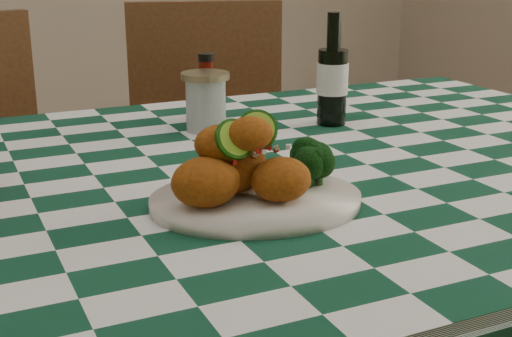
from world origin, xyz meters
name	(u,v)px	position (x,y,z in m)	size (l,w,h in m)	color
plate	(256,201)	(-0.04, -0.17, 0.80)	(0.28, 0.22, 0.02)	silver
fried_chicken_pile	(247,158)	(-0.05, -0.17, 0.86)	(0.17, 0.12, 0.11)	#974A0E
broccoli_side	(303,165)	(0.04, -0.15, 0.83)	(0.07, 0.07, 0.06)	black
ketchup_bottle	(207,87)	(0.08, 0.33, 0.85)	(0.06, 0.06, 0.13)	#6B1005
mason_jar	(206,102)	(0.05, 0.25, 0.84)	(0.09, 0.09, 0.11)	#B2BCBA
beer_bottle	(333,69)	(0.29, 0.19, 0.89)	(0.06, 0.06, 0.22)	black
wooden_chair_right	(216,187)	(0.27, 0.75, 0.48)	(0.44, 0.46, 0.97)	#472814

